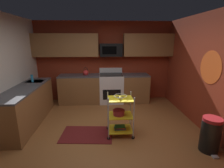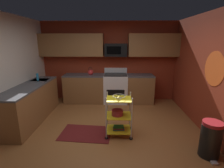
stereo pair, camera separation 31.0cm
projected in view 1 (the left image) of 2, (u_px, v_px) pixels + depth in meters
floor at (106, 137)px, 3.63m from camera, size 4.40×4.80×0.04m
wall_back at (104, 62)px, 5.65m from camera, size 4.52×0.06×2.60m
wall_right at (215, 76)px, 3.43m from camera, size 0.06×4.80×2.60m
wall_flower_decal at (210, 67)px, 3.52m from camera, size 0.00×0.70×0.70m
counter_run at (76, 95)px, 4.91m from camera, size 3.65×2.78×0.92m
oven_range at (111, 88)px, 5.55m from camera, size 0.76×0.65×1.10m
upper_cabinets at (102, 45)px, 5.32m from camera, size 4.40×0.33×0.70m
microwave at (111, 50)px, 5.34m from camera, size 0.70×0.39×0.40m
rolling_cart at (120, 115)px, 3.59m from camera, size 0.58×0.44×0.91m
fruit_bowl at (120, 96)px, 3.49m from camera, size 0.27×0.27×0.07m
mixing_bowl_large at (119, 112)px, 3.58m from camera, size 0.25×0.25×0.11m
book_stack at (120, 127)px, 3.67m from camera, size 0.25×0.16×0.07m
kettle at (86, 73)px, 5.37m from camera, size 0.21×0.18×0.26m
dish_soap_bottle at (32, 78)px, 4.46m from camera, size 0.06×0.06×0.20m
trash_can at (210, 135)px, 3.08m from camera, size 0.34×0.42×0.66m
floor_rug at (87, 134)px, 3.68m from camera, size 1.15×0.78×0.01m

